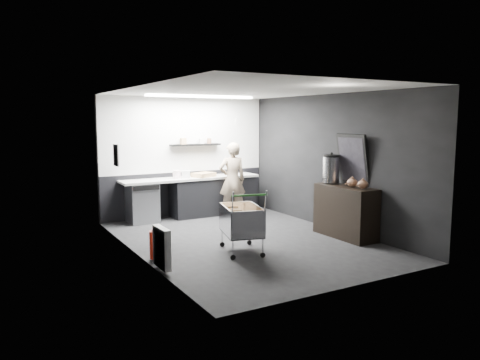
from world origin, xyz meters
TOP-DOWN VIEW (x-y plane):
  - floor at (0.00, 0.00)m, footprint 5.50×5.50m
  - ceiling at (0.00, 0.00)m, footprint 5.50×5.50m
  - wall_back at (0.00, 2.75)m, footprint 5.50×0.00m
  - wall_front at (0.00, -2.75)m, footprint 5.50×0.00m
  - wall_left at (-2.00, 0.00)m, footprint 0.00×5.50m
  - wall_right at (2.00, 0.00)m, footprint 0.00×5.50m
  - kitchen_wall_panel at (0.00, 2.73)m, footprint 3.95×0.02m
  - dado_panel at (0.00, 2.73)m, footprint 3.95×0.02m
  - floating_shelf at (0.20, 2.62)m, footprint 1.20×0.22m
  - wall_clock at (1.40, 2.72)m, footprint 0.20×0.03m
  - poster at (-1.98, 1.30)m, footprint 0.02×0.30m
  - poster_red_band at (-1.98, 1.30)m, footprint 0.02×0.22m
  - radiator at (-1.94, -0.90)m, footprint 0.10×0.50m
  - ceiling_strip at (0.00, 1.85)m, footprint 2.40×0.20m
  - prep_counter at (0.14, 2.42)m, footprint 3.20×0.61m
  - person at (0.80, 1.97)m, footprint 0.69×0.53m
  - shopping_cart at (-0.44, -0.61)m, footprint 0.80×1.10m
  - sideboard at (1.75, -0.68)m, footprint 0.55×1.29m
  - fire_extinguisher at (-1.85, -0.34)m, footprint 0.17×0.17m
  - cardboard_box at (0.28, 2.37)m, footprint 0.57×0.50m
  - pink_tub at (-0.35, 2.42)m, footprint 0.18×0.18m
  - white_container at (-0.16, 2.37)m, footprint 0.22×0.20m

SIDE VIEW (x-z plane):
  - floor at x=0.00m, z-range 0.00..0.00m
  - fire_extinguisher at x=-1.85m, z-range -0.01..0.54m
  - radiator at x=-1.94m, z-range 0.05..0.65m
  - prep_counter at x=0.14m, z-range 0.01..0.91m
  - dado_panel at x=0.00m, z-range 0.00..1.00m
  - shopping_cart at x=-0.44m, z-range -0.02..1.03m
  - sideboard at x=1.75m, z-range -0.35..1.57m
  - person at x=0.80m, z-range 0.00..1.69m
  - cardboard_box at x=0.28m, z-range 0.90..0.99m
  - white_container at x=-0.16m, z-range 0.90..1.06m
  - pink_tub at x=-0.35m, z-range 0.90..1.08m
  - wall_back at x=0.00m, z-range -1.40..4.10m
  - wall_front at x=0.00m, z-range -1.40..4.10m
  - wall_left at x=-2.00m, z-range -1.40..4.10m
  - wall_right at x=2.00m, z-range -1.40..4.10m
  - poster at x=-1.98m, z-range 1.35..1.75m
  - floating_shelf at x=0.20m, z-range 1.60..1.64m
  - poster_red_band at x=-1.98m, z-range 1.57..1.67m
  - kitchen_wall_panel at x=0.00m, z-range 1.00..2.70m
  - wall_clock at x=1.40m, z-range 2.05..2.25m
  - ceiling_strip at x=0.00m, z-range 2.65..2.69m
  - ceiling at x=0.00m, z-range 2.70..2.70m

